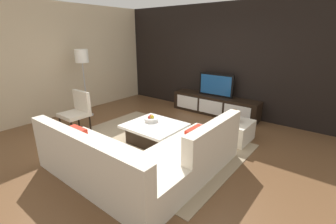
{
  "coord_description": "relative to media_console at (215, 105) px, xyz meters",
  "views": [
    {
      "loc": [
        2.73,
        -3.06,
        2.05
      ],
      "look_at": [
        -0.07,
        0.49,
        0.54
      ],
      "focal_mm": 25.05,
      "sensor_mm": 36.0,
      "label": 1
    }
  ],
  "objects": [
    {
      "name": "ground_plane",
      "position": [
        -0.0,
        -2.4,
        -0.25
      ],
      "size": [
        14.0,
        14.0,
        0.0
      ],
      "primitive_type": "plane",
      "color": "brown"
    },
    {
      "name": "feature_wall_back",
      "position": [
        -0.0,
        0.3,
        1.15
      ],
      "size": [
        6.4,
        0.12,
        2.8
      ],
      "primitive_type": "cube",
      "color": "black",
      "rests_on": "ground"
    },
    {
      "name": "side_wall_left",
      "position": [
        -3.2,
        -2.2,
        1.15
      ],
      "size": [
        0.12,
        5.2,
        2.8
      ],
      "primitive_type": "cube",
      "color": "beige",
      "rests_on": "ground"
    },
    {
      "name": "area_rug",
      "position": [
        -0.1,
        -2.4,
        -0.24
      ],
      "size": [
        3.36,
        2.47,
        0.01
      ],
      "primitive_type": "cube",
      "color": "tan",
      "rests_on": "ground"
    },
    {
      "name": "media_console",
      "position": [
        0.0,
        0.0,
        0.0
      ],
      "size": [
        2.35,
        0.49,
        0.5
      ],
      "color": "black",
      "rests_on": "ground"
    },
    {
      "name": "television",
      "position": [
        -0.0,
        0.0,
        0.55
      ],
      "size": [
        0.96,
        0.06,
        0.59
      ],
      "color": "black",
      "rests_on": "media_console"
    },
    {
      "name": "sectional_couch",
      "position": [
        0.51,
        -3.29,
        0.04
      ],
      "size": [
        2.39,
        2.31,
        0.84
      ],
      "color": "beige",
      "rests_on": "ground"
    },
    {
      "name": "coffee_table",
      "position": [
        -0.1,
        -2.3,
        -0.05
      ],
      "size": [
        1.07,
        0.96,
        0.38
      ],
      "color": "black",
      "rests_on": "ground"
    },
    {
      "name": "accent_chair_near",
      "position": [
        -1.86,
        -2.85,
        0.24
      ],
      "size": [
        0.55,
        0.52,
        0.87
      ],
      "rotation": [
        0.0,
        0.0,
        -0.13
      ],
      "color": "black",
      "rests_on": "ground"
    },
    {
      "name": "floor_lamp",
      "position": [
        -2.57,
        -2.17,
        1.18
      ],
      "size": [
        0.32,
        0.32,
        1.7
      ],
      "color": "#A5A5AA",
      "rests_on": "ground"
    },
    {
      "name": "ottoman",
      "position": [
        1.04,
        -1.22,
        -0.05
      ],
      "size": [
        0.7,
        0.7,
        0.4
      ],
      "primitive_type": "cube",
      "color": "beige",
      "rests_on": "ground"
    },
    {
      "name": "fruit_bowl",
      "position": [
        -0.28,
        -2.2,
        0.18
      ],
      "size": [
        0.28,
        0.28,
        0.13
      ],
      "color": "silver",
      "rests_on": "coffee_table"
    },
    {
      "name": "decorative_ball",
      "position": [
        1.04,
        -1.22,
        0.28
      ],
      "size": [
        0.25,
        0.25,
        0.25
      ],
      "primitive_type": "sphere",
      "color": "#997247",
      "rests_on": "ottoman"
    }
  ]
}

